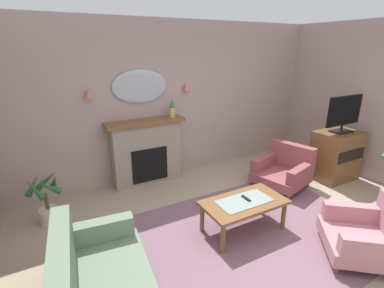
# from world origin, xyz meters

# --- Properties ---
(floor) EXTENTS (6.91, 6.02, 0.10)m
(floor) POSITION_xyz_m (0.00, 0.00, -0.05)
(floor) COLOR tan
(floor) RESTS_ON ground
(wall_back) EXTENTS (6.91, 0.10, 2.80)m
(wall_back) POSITION_xyz_m (0.00, 2.56, 1.40)
(wall_back) COLOR #B29993
(wall_back) RESTS_ON ground
(patterned_rug) EXTENTS (3.20, 2.40, 0.01)m
(patterned_rug) POSITION_xyz_m (0.00, 0.20, 0.01)
(patterned_rug) COLOR #7F5B6B
(patterned_rug) RESTS_ON ground
(fireplace) EXTENTS (1.36, 0.36, 1.16)m
(fireplace) POSITION_xyz_m (-0.70, 2.34, 0.57)
(fireplace) COLOR gray
(fireplace) RESTS_ON ground
(mantel_vase_right) EXTENTS (0.10, 0.10, 0.33)m
(mantel_vase_right) POSITION_xyz_m (-0.20, 2.31, 1.32)
(mantel_vase_right) COLOR tan
(mantel_vase_right) RESTS_ON fireplace
(wall_mirror) EXTENTS (0.96, 0.06, 0.56)m
(wall_mirror) POSITION_xyz_m (-0.70, 2.48, 1.71)
(wall_mirror) COLOR #B2BCC6
(wall_sconce_left) EXTENTS (0.14, 0.14, 0.14)m
(wall_sconce_left) POSITION_xyz_m (-1.55, 2.43, 1.66)
(wall_sconce_left) COLOR #D17066
(wall_sconce_right) EXTENTS (0.14, 0.14, 0.14)m
(wall_sconce_right) POSITION_xyz_m (0.15, 2.43, 1.66)
(wall_sconce_right) COLOR #D17066
(coffee_table) EXTENTS (1.10, 0.60, 0.45)m
(coffee_table) POSITION_xyz_m (-0.09, 0.36, 0.38)
(coffee_table) COLOR brown
(coffee_table) RESTS_ON ground
(tv_remote) EXTENTS (0.04, 0.16, 0.02)m
(tv_remote) POSITION_xyz_m (-0.05, 0.39, 0.45)
(tv_remote) COLOR black
(tv_remote) RESTS_ON coffee_table
(armchair_in_corner) EXTENTS (1.14, 1.14, 0.71)m
(armchair_in_corner) POSITION_xyz_m (0.87, -0.75, 0.31)
(armchair_in_corner) COLOR #B77A84
(armchair_in_corner) RESTS_ON ground
(armchair_by_coffee_table) EXTENTS (1.00, 0.99, 0.71)m
(armchair_by_coffee_table) POSITION_xyz_m (1.37, 1.07, 0.31)
(armchair_by_coffee_table) COLOR #934C51
(armchair_by_coffee_table) RESTS_ON ground
(tv_cabinet) EXTENTS (0.80, 0.57, 0.90)m
(tv_cabinet) POSITION_xyz_m (2.41, 0.84, 0.45)
(tv_cabinet) COLOR brown
(tv_cabinet) RESTS_ON ground
(tv_flatscreen) EXTENTS (0.84, 0.24, 0.65)m
(tv_flatscreen) POSITION_xyz_m (2.41, 0.82, 1.25)
(tv_flatscreen) COLOR black
(tv_flatscreen) RESTS_ON tv_cabinet
(potted_plant_small_fern) EXTENTS (0.48, 0.49, 0.74)m
(potted_plant_small_fern) POSITION_xyz_m (-2.35, 1.81, 0.36)
(potted_plant_small_fern) COLOR silver
(potted_plant_small_fern) RESTS_ON ground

